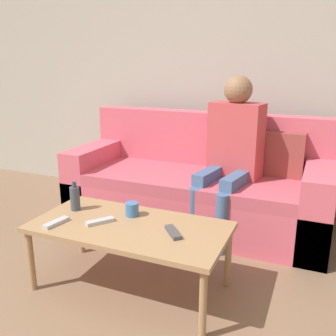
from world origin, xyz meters
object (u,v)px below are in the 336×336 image
at_px(couch, 198,188).
at_px(tv_remote_0, 100,221).
at_px(tv_remote_1, 173,232).
at_px(person_adult, 232,144).
at_px(tv_remote_2, 56,223).
at_px(coffee_table, 130,231).
at_px(bottle, 75,198).
at_px(cup_near, 132,209).

bearing_deg(couch, tv_remote_0, -101.41).
bearing_deg(tv_remote_0, tv_remote_1, 41.02).
relative_size(person_adult, tv_remote_2, 7.15).
relative_size(coffee_table, bottle, 6.00).
bearing_deg(tv_remote_1, tv_remote_0, 144.07).
height_order(person_adult, bottle, person_adult).
bearing_deg(coffee_table, bottle, 170.95).
bearing_deg(coffee_table, cup_near, 111.46).
height_order(couch, coffee_table, couch).
distance_m(person_adult, cup_near, 1.03).
relative_size(cup_near, bottle, 0.44).
distance_m(coffee_table, bottle, 0.46).
bearing_deg(bottle, tv_remote_0, -23.85).
bearing_deg(person_adult, tv_remote_1, -83.47).
height_order(tv_remote_0, tv_remote_1, same).
bearing_deg(tv_remote_1, person_adult, 45.95).
height_order(cup_near, tv_remote_2, cup_near).
bearing_deg(tv_remote_0, couch, 115.36).
relative_size(couch, tv_remote_2, 12.24).
distance_m(cup_near, tv_remote_2, 0.46).
height_order(person_adult, cup_near, person_adult).
xyz_separation_m(couch, coffee_table, (-0.06, -1.10, 0.07)).
bearing_deg(cup_near, coffee_table, -68.54).
distance_m(couch, tv_remote_1, 1.14).
distance_m(couch, person_adult, 0.52).
bearing_deg(tv_remote_2, person_adult, 67.29).
relative_size(person_adult, cup_near, 14.59).
bearing_deg(tv_remote_0, coffee_table, 51.81).
relative_size(tv_remote_1, bottle, 0.83).
xyz_separation_m(couch, tv_remote_1, (0.23, -1.12, 0.12)).
xyz_separation_m(person_adult, cup_near, (-0.41, -0.90, -0.27)).
relative_size(tv_remote_0, bottle, 0.85).
bearing_deg(bottle, couch, 64.44).
bearing_deg(tv_remote_2, tv_remote_0, 36.35).
distance_m(coffee_table, tv_remote_0, 0.19).
bearing_deg(person_adult, couch, 177.03).
bearing_deg(tv_remote_2, tv_remote_1, 22.07).
relative_size(person_adult, bottle, 6.44).
bearing_deg(person_adult, tv_remote_2, -112.11).
distance_m(tv_remote_0, bottle, 0.30).
height_order(cup_near, bottle, bottle).
distance_m(coffee_table, person_adult, 1.15).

